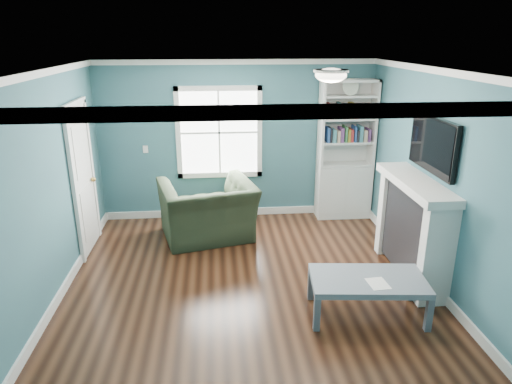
{
  "coord_description": "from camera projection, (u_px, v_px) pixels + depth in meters",
  "views": [
    {
      "loc": [
        -0.36,
        -4.87,
        2.94
      ],
      "look_at": [
        0.11,
        0.4,
        1.13
      ],
      "focal_mm": 32.0,
      "sensor_mm": 36.0,
      "label": 1
    }
  ],
  "objects": [
    {
      "name": "floor",
      "position": [
        250.0,
        290.0,
        5.57
      ],
      "size": [
        5.0,
        5.0,
        0.0
      ],
      "primitive_type": "plane",
      "color": "black",
      "rests_on": "ground"
    },
    {
      "name": "room_walls",
      "position": [
        249.0,
        165.0,
        5.06
      ],
      "size": [
        5.0,
        5.0,
        5.0
      ],
      "color": "#365E6D",
      "rests_on": "ground"
    },
    {
      "name": "trim",
      "position": [
        249.0,
        195.0,
        5.17
      ],
      "size": [
        4.5,
        5.0,
        2.6
      ],
      "color": "white",
      "rests_on": "ground"
    },
    {
      "name": "window",
      "position": [
        219.0,
        133.0,
        7.42
      ],
      "size": [
        1.4,
        0.06,
        1.5
      ],
      "color": "white",
      "rests_on": "room_walls"
    },
    {
      "name": "bookshelf",
      "position": [
        345.0,
        164.0,
        7.59
      ],
      "size": [
        0.9,
        0.35,
        2.31
      ],
      "color": "silver",
      "rests_on": "ground"
    },
    {
      "name": "fireplace",
      "position": [
        413.0,
        230.0,
        5.73
      ],
      "size": [
        0.44,
        1.58,
        1.3
      ],
      "color": "black",
      "rests_on": "ground"
    },
    {
      "name": "tv",
      "position": [
        433.0,
        145.0,
        5.39
      ],
      "size": [
        0.06,
        1.1,
        0.65
      ],
      "primitive_type": "cube",
      "color": "black",
      "rests_on": "fireplace"
    },
    {
      "name": "door",
      "position": [
        83.0,
        177.0,
        6.35
      ],
      "size": [
        0.12,
        0.98,
        2.17
      ],
      "color": "silver",
      "rests_on": "ground"
    },
    {
      "name": "ceiling_fixture",
      "position": [
        331.0,
        74.0,
        4.91
      ],
      "size": [
        0.38,
        0.38,
        0.15
      ],
      "color": "white",
      "rests_on": "room_walls"
    },
    {
      "name": "light_switch",
      "position": [
        145.0,
        149.0,
        7.39
      ],
      "size": [
        0.08,
        0.01,
        0.12
      ],
      "primitive_type": "cube",
      "color": "white",
      "rests_on": "room_walls"
    },
    {
      "name": "recliner",
      "position": [
        207.0,
        201.0,
        6.84
      ],
      "size": [
        1.52,
        1.17,
        1.17
      ],
      "primitive_type": "imported",
      "rotation": [
        0.0,
        0.0,
        -2.9
      ],
      "color": "#202E1C",
      "rests_on": "ground"
    },
    {
      "name": "coffee_table",
      "position": [
        368.0,
        283.0,
        4.97
      ],
      "size": [
        1.29,
        0.79,
        0.45
      ],
      "rotation": [
        0.0,
        0.0,
        -0.1
      ],
      "color": "#4C525C",
      "rests_on": "ground"
    },
    {
      "name": "paper_sheet",
      "position": [
        378.0,
        284.0,
        4.84
      ],
      "size": [
        0.22,
        0.27,
        0.0
      ],
      "primitive_type": "cube",
      "rotation": [
        0.0,
        0.0,
        0.09
      ],
      "color": "white",
      "rests_on": "coffee_table"
    }
  ]
}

